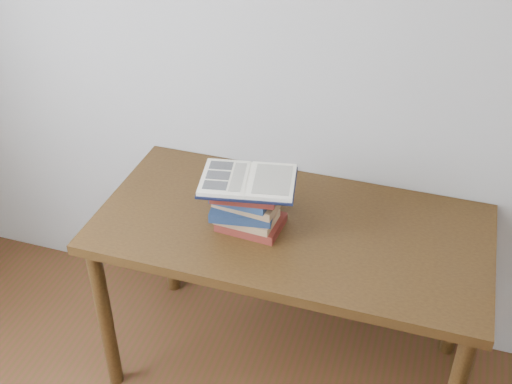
% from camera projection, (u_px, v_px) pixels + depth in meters
% --- Properties ---
extents(desk, '(1.45, 0.72, 0.78)m').
position_uv_depth(desk, '(290.00, 245.00, 2.42)').
color(desk, '#432D10').
rests_on(desk, ground).
extents(book_stack, '(0.27, 0.22, 0.19)m').
position_uv_depth(book_stack, '(247.00, 206.00, 2.30)').
color(book_stack, maroon).
rests_on(book_stack, desk).
extents(open_book, '(0.37, 0.29, 0.03)m').
position_uv_depth(open_book, '(248.00, 181.00, 2.24)').
color(open_book, black).
rests_on(open_book, book_stack).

